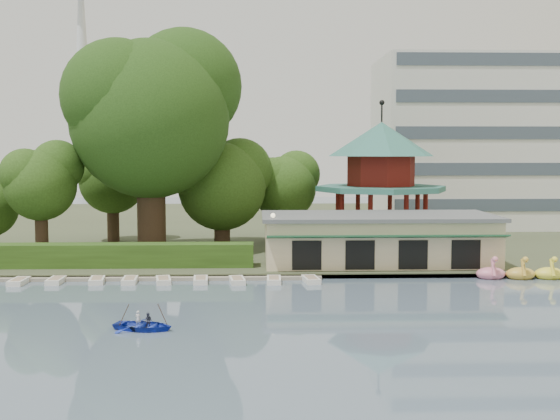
{
  "coord_description": "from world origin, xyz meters",
  "views": [
    {
      "loc": [
        0.3,
        -33.77,
        9.3
      ],
      "look_at": [
        2.0,
        18.0,
        5.0
      ],
      "focal_mm": 45.0,
      "sensor_mm": 36.0,
      "label": 1
    }
  ],
  "objects_px": {
    "dock": "(89,278)",
    "pavilion": "(381,171)",
    "rowboat_with_passengers": "(143,321)",
    "boathouse": "(378,238)",
    "big_tree": "(152,108)"
  },
  "relations": [
    {
      "from": "dock",
      "to": "boathouse",
      "type": "distance_m",
      "value": 22.62
    },
    {
      "from": "big_tree",
      "to": "rowboat_with_passengers",
      "type": "relative_size",
      "value": 3.89
    },
    {
      "from": "big_tree",
      "to": "rowboat_with_passengers",
      "type": "xyz_separation_m",
      "value": [
        3.14,
        -25.7,
        -12.68
      ]
    },
    {
      "from": "rowboat_with_passengers",
      "to": "boathouse",
      "type": "bearing_deg",
      "value": 51.13
    },
    {
      "from": "big_tree",
      "to": "dock",
      "type": "bearing_deg",
      "value": -106.13
    },
    {
      "from": "big_tree",
      "to": "rowboat_with_passengers",
      "type": "bearing_deg",
      "value": -83.04
    },
    {
      "from": "boathouse",
      "to": "rowboat_with_passengers",
      "type": "bearing_deg",
      "value": -128.87
    },
    {
      "from": "pavilion",
      "to": "big_tree",
      "type": "relative_size",
      "value": 0.68
    },
    {
      "from": "boathouse",
      "to": "big_tree",
      "type": "bearing_deg",
      "value": 161.62
    },
    {
      "from": "dock",
      "to": "pavilion",
      "type": "xyz_separation_m",
      "value": [
        24.0,
        14.8,
        7.36
      ]
    },
    {
      "from": "pavilion",
      "to": "rowboat_with_passengers",
      "type": "bearing_deg",
      "value": -120.95
    },
    {
      "from": "boathouse",
      "to": "rowboat_with_passengers",
      "type": "distance_m",
      "value": 25.05
    },
    {
      "from": "dock",
      "to": "rowboat_with_passengers",
      "type": "height_order",
      "value": "rowboat_with_passengers"
    },
    {
      "from": "dock",
      "to": "boathouse",
      "type": "bearing_deg",
      "value": 12.24
    },
    {
      "from": "pavilion",
      "to": "rowboat_with_passengers",
      "type": "distance_m",
      "value": 35.08
    }
  ]
}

